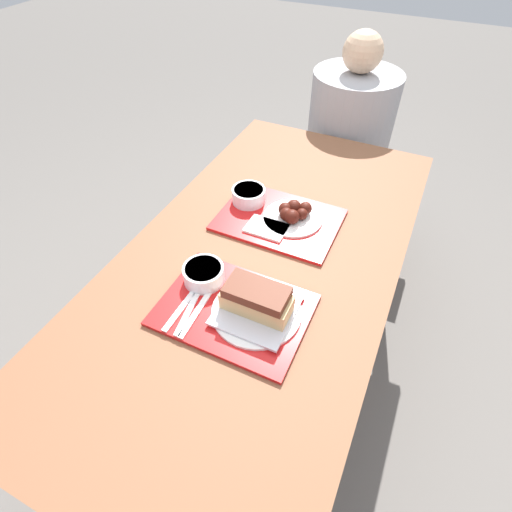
# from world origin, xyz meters

# --- Properties ---
(ground_plane) EXTENTS (12.00, 12.00, 0.00)m
(ground_plane) POSITION_xyz_m (0.00, 0.00, 0.00)
(ground_plane) COLOR #605B56
(picnic_table) EXTENTS (0.80, 1.60, 0.73)m
(picnic_table) POSITION_xyz_m (0.00, 0.00, 0.63)
(picnic_table) COLOR brown
(picnic_table) RESTS_ON ground_plane
(picnic_bench_far) EXTENTS (0.76, 0.28, 0.42)m
(picnic_bench_far) POSITION_xyz_m (0.00, 1.02, 0.35)
(picnic_bench_far) COLOR brown
(picnic_bench_far) RESTS_ON ground_plane
(tray_near) EXTENTS (0.39, 0.29, 0.01)m
(tray_near) POSITION_xyz_m (0.02, -0.23, 0.74)
(tray_near) COLOR red
(tray_near) RESTS_ON picnic_table
(tray_far) EXTENTS (0.39, 0.29, 0.01)m
(tray_far) POSITION_xyz_m (-0.01, 0.17, 0.74)
(tray_far) COLOR red
(tray_far) RESTS_ON picnic_table
(bowl_coleslaw_near) EXTENTS (0.12, 0.12, 0.05)m
(bowl_coleslaw_near) POSITION_xyz_m (-0.10, -0.18, 0.77)
(bowl_coleslaw_near) COLOR silver
(bowl_coleslaw_near) RESTS_ON tray_near
(brisket_sandwich_plate) EXTENTS (0.24, 0.24, 0.09)m
(brisket_sandwich_plate) POSITION_xyz_m (0.08, -0.21, 0.78)
(brisket_sandwich_plate) COLOR white
(brisket_sandwich_plate) RESTS_ON tray_near
(plastic_fork_near) EXTENTS (0.04, 0.17, 0.00)m
(plastic_fork_near) POSITION_xyz_m (-0.08, -0.29, 0.75)
(plastic_fork_near) COLOR white
(plastic_fork_near) RESTS_ON tray_near
(plastic_knife_near) EXTENTS (0.02, 0.17, 0.00)m
(plastic_knife_near) POSITION_xyz_m (-0.06, -0.29, 0.75)
(plastic_knife_near) COLOR white
(plastic_knife_near) RESTS_ON tray_near
(plastic_spoon_near) EXTENTS (0.02, 0.17, 0.00)m
(plastic_spoon_near) POSITION_xyz_m (-0.10, -0.29, 0.75)
(plastic_spoon_near) COLOR white
(plastic_spoon_near) RESTS_ON tray_near
(condiment_packet) EXTENTS (0.04, 0.03, 0.01)m
(condiment_packet) POSITION_xyz_m (0.04, -0.17, 0.75)
(condiment_packet) COLOR #3F3F47
(condiment_packet) RESTS_ON tray_near
(bowl_coleslaw_far) EXTENTS (0.12, 0.12, 0.05)m
(bowl_coleslaw_far) POSITION_xyz_m (-0.15, 0.21, 0.77)
(bowl_coleslaw_far) COLOR silver
(bowl_coleslaw_far) RESTS_ON tray_far
(wings_plate_far) EXTENTS (0.20, 0.20, 0.06)m
(wings_plate_far) POSITION_xyz_m (0.03, 0.18, 0.76)
(wings_plate_far) COLOR white
(wings_plate_far) RESTS_ON tray_far
(napkin_far) EXTENTS (0.13, 0.09, 0.01)m
(napkin_far) POSITION_xyz_m (-0.03, 0.10, 0.75)
(napkin_far) COLOR white
(napkin_far) RESTS_ON tray_far
(person_seated_across) EXTENTS (0.40, 0.40, 0.68)m
(person_seated_across) POSITION_xyz_m (0.00, 1.02, 0.70)
(person_seated_across) COLOR #9E9EA3
(person_seated_across) RESTS_ON picnic_bench_far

